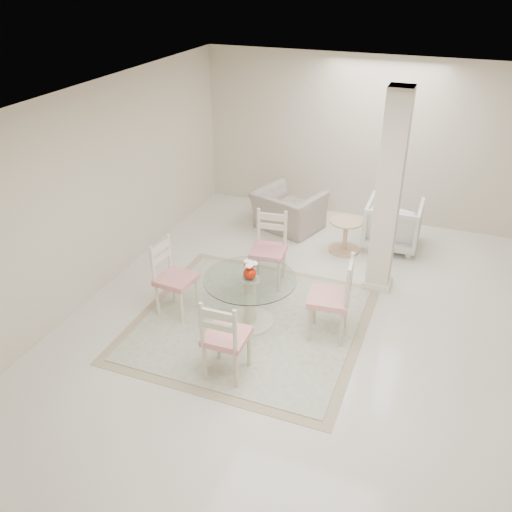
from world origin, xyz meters
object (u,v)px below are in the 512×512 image
(red_vase, at_px, (250,270))
(armchair_white, at_px, (393,224))
(column, at_px, (388,195))
(dining_chair_south, at_px, (224,334))
(dining_table, at_px, (250,301))
(dining_chair_east, at_px, (336,293))
(recliner_taupe, at_px, (288,210))
(side_table, at_px, (345,237))
(dining_chair_north, at_px, (270,243))
(dining_chair_west, at_px, (171,272))

(red_vase, relative_size, armchair_white, 0.29)
(column, height_order, dining_chair_south, column)
(dining_table, xyz_separation_m, armchair_white, (1.30, 2.72, 0.05))
(dining_chair_east, relative_size, armchair_white, 1.40)
(dining_table, height_order, recliner_taupe, recliner_taupe)
(column, distance_m, dining_table, 2.22)
(dining_chair_east, height_order, dining_chair_south, dining_chair_east)
(column, xyz_separation_m, side_table, (-0.65, 0.81, -1.11))
(dining_chair_north, distance_m, dining_chair_west, 1.43)
(dining_chair_south, xyz_separation_m, armchair_white, (1.18, 3.73, -0.20))
(column, xyz_separation_m, recliner_taupe, (-1.71, 1.24, -1.02))
(red_vase, xyz_separation_m, dining_chair_west, (-1.01, -0.11, -0.19))
(side_table, bearing_deg, dining_table, -106.10)
(armchair_white, relative_size, side_table, 1.62)
(armchair_white, bearing_deg, dining_chair_east, 83.05)
(dining_table, relative_size, side_table, 2.18)
(column, bearing_deg, dining_chair_north, -162.64)
(dining_chair_west, bearing_deg, dining_chair_south, -124.04)
(column, relative_size, dining_chair_east, 2.33)
(red_vase, xyz_separation_m, dining_chair_north, (-0.12, 1.02, -0.16))
(column, relative_size, red_vase, 11.23)
(dining_chair_south, bearing_deg, dining_chair_north, -84.32)
(dining_chair_east, relative_size, dining_chair_north, 1.02)
(column, xyz_separation_m, dining_table, (-1.31, -1.46, -1.02))
(recliner_taupe, bearing_deg, side_table, 176.03)
(red_vase, height_order, dining_chair_east, dining_chair_east)
(column, height_order, dining_chair_west, column)
(recliner_taupe, distance_m, armchair_white, 1.70)
(column, bearing_deg, side_table, 128.94)
(dining_chair_east, bearing_deg, dining_chair_south, -45.06)
(dining_chair_east, height_order, dining_chair_north, dining_chair_east)
(column, relative_size, recliner_taupe, 2.66)
(dining_chair_north, xyz_separation_m, dining_chair_south, (0.23, -2.03, -0.02))
(dining_chair_east, distance_m, side_table, 2.22)
(recliner_taupe, bearing_deg, dining_chair_east, 136.89)
(column, bearing_deg, dining_chair_south, -115.81)
(dining_chair_west, bearing_deg, column, -51.09)
(side_table, bearing_deg, dining_chair_east, -80.47)
(red_vase, bearing_deg, dining_chair_east, 6.74)
(dining_chair_east, distance_m, dining_chair_west, 2.04)
(column, xyz_separation_m, red_vase, (-1.31, -1.46, -0.59))
(dining_table, distance_m, dining_chair_east, 1.06)
(recliner_taupe, xyz_separation_m, armchair_white, (1.70, 0.01, 0.05))
(dining_table, height_order, dining_chair_east, dining_chair_east)
(recliner_taupe, height_order, side_table, recliner_taupe)
(dining_chair_south, distance_m, side_table, 3.35)
(dining_table, relative_size, dining_chair_north, 0.98)
(dining_chair_east, distance_m, dining_chair_south, 1.45)
(dining_chair_east, bearing_deg, side_table, -176.94)
(red_vase, height_order, dining_chair_west, dining_chair_west)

